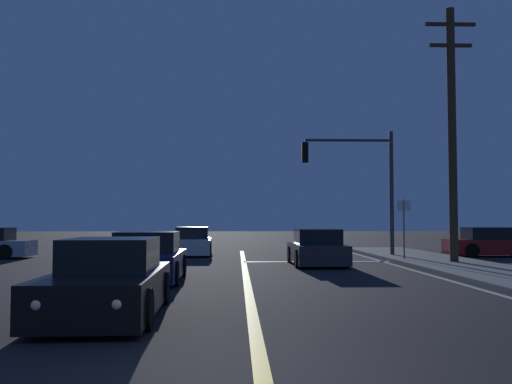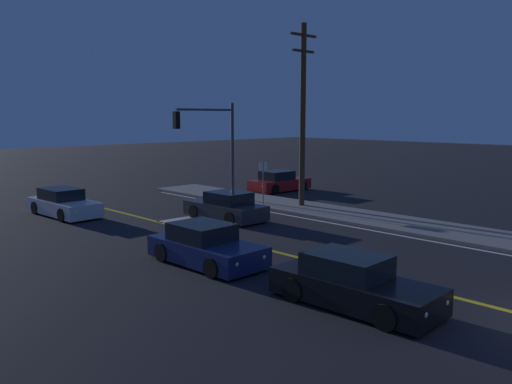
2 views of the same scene
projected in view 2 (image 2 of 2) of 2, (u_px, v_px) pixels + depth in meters
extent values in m
cube|color=slate|center=(395.00, 223.00, 23.70)|extent=(3.20, 33.75, 0.15)
cube|color=gold|center=(284.00, 254.00, 18.60)|extent=(0.20, 31.87, 0.01)
cube|color=silver|center=(372.00, 231.00, 22.43)|extent=(0.16, 31.87, 0.01)
cube|color=silver|center=(208.00, 214.00, 26.19)|extent=(5.80, 0.50, 0.01)
cube|color=#2D2D33|center=(225.00, 210.00, 24.88)|extent=(1.84, 4.22, 0.68)
cube|color=black|center=(229.00, 198.00, 24.61)|extent=(1.56, 1.95, 0.60)
cylinder|color=black|center=(194.00, 211.00, 25.23)|extent=(0.23, 0.64, 0.64)
cylinder|color=black|center=(221.00, 207.00, 26.39)|extent=(0.23, 0.64, 0.64)
cylinder|color=black|center=(230.00, 219.00, 23.39)|extent=(0.23, 0.64, 0.64)
cylinder|color=black|center=(257.00, 214.00, 24.56)|extent=(0.23, 0.64, 0.64)
sphere|color=#FFF4CC|center=(190.00, 205.00, 25.91)|extent=(0.18, 0.18, 0.18)
sphere|color=#FFF4CC|center=(207.00, 202.00, 26.69)|extent=(0.18, 0.18, 0.18)
sphere|color=red|center=(246.00, 216.00, 23.03)|extent=(0.14, 0.14, 0.14)
sphere|color=red|center=(264.00, 213.00, 23.81)|extent=(0.14, 0.14, 0.14)
cube|color=silver|center=(64.00, 207.00, 25.79)|extent=(1.91, 4.66, 0.68)
cube|color=black|center=(61.00, 194.00, 25.89)|extent=(1.57, 2.17, 0.60)
cylinder|color=black|center=(94.00, 211.00, 25.41)|extent=(0.24, 0.65, 0.64)
cylinder|color=black|center=(62.00, 215.00, 24.26)|extent=(0.24, 0.65, 0.64)
cylinder|color=black|center=(66.00, 204.00, 27.36)|extent=(0.24, 0.65, 0.64)
cylinder|color=black|center=(36.00, 208.00, 26.20)|extent=(0.24, 0.65, 0.64)
sphere|color=#FFF4CC|center=(97.00, 209.00, 24.64)|extent=(0.18, 0.18, 0.18)
sphere|color=#FFF4CC|center=(76.00, 212.00, 23.87)|extent=(0.18, 0.18, 0.18)
sphere|color=red|center=(54.00, 199.00, 27.70)|extent=(0.14, 0.14, 0.14)
sphere|color=red|center=(34.00, 201.00, 26.93)|extent=(0.14, 0.14, 0.14)
cube|color=navy|center=(207.00, 251.00, 17.31)|extent=(1.95, 4.20, 0.68)
cube|color=black|center=(202.00, 232.00, 17.40)|extent=(1.64, 1.94, 0.60)
cylinder|color=black|center=(253.00, 257.00, 17.04)|extent=(0.23, 0.64, 0.64)
cylinder|color=black|center=(212.00, 268.00, 15.81)|extent=(0.23, 0.64, 0.64)
cylinder|color=black|center=(203.00, 243.00, 18.84)|extent=(0.23, 0.64, 0.64)
cylinder|color=black|center=(162.00, 252.00, 17.61)|extent=(0.23, 0.64, 0.64)
sphere|color=#FFF4CC|center=(263.00, 257.00, 16.30)|extent=(0.18, 0.18, 0.18)
sphere|color=#FFF4CC|center=(236.00, 264.00, 15.48)|extent=(0.18, 0.18, 0.18)
sphere|color=red|center=(183.00, 236.00, 19.12)|extent=(0.14, 0.14, 0.14)
sphere|color=red|center=(157.00, 241.00, 18.31)|extent=(0.14, 0.14, 0.14)
cube|color=maroon|center=(280.00, 184.00, 34.33)|extent=(4.20, 2.00, 0.68)
cube|color=black|center=(277.00, 176.00, 34.08)|extent=(1.96, 1.66, 0.60)
cylinder|color=black|center=(284.00, 183.00, 35.83)|extent=(0.65, 0.24, 0.64)
cylinder|color=black|center=(302.00, 186.00, 34.57)|extent=(0.65, 0.24, 0.64)
cylinder|color=black|center=(256.00, 187.00, 34.14)|extent=(0.65, 0.24, 0.64)
cylinder|color=black|center=(275.00, 189.00, 32.87)|extent=(0.65, 0.24, 0.64)
sphere|color=#FFF4CC|center=(294.00, 180.00, 36.07)|extent=(0.18, 0.18, 0.18)
sphere|color=#FFF4CC|center=(307.00, 181.00, 35.23)|extent=(0.18, 0.18, 0.18)
sphere|color=red|center=(251.00, 185.00, 33.41)|extent=(0.14, 0.14, 0.14)
sphere|color=red|center=(263.00, 187.00, 32.57)|extent=(0.14, 0.14, 0.14)
cube|color=black|center=(355.00, 290.00, 13.42)|extent=(1.86, 4.47, 0.68)
cube|color=black|center=(347.00, 265.00, 13.52)|extent=(1.55, 2.08, 0.60)
cylinder|color=black|center=(419.00, 300.00, 13.07)|extent=(0.24, 0.65, 0.64)
cylinder|color=black|center=(386.00, 317.00, 11.93)|extent=(0.24, 0.65, 0.64)
cylinder|color=black|center=(330.00, 276.00, 14.96)|extent=(0.24, 0.65, 0.64)
cylinder|color=black|center=(294.00, 290.00, 13.81)|extent=(0.24, 0.65, 0.64)
sphere|color=#FFF4CC|center=(445.00, 302.00, 12.31)|extent=(0.18, 0.18, 0.18)
sphere|color=#FFF4CC|center=(424.00, 315.00, 11.55)|extent=(0.18, 0.18, 0.18)
sphere|color=red|center=(303.00, 266.00, 15.28)|extent=(0.14, 0.14, 0.14)
sphere|color=red|center=(278.00, 274.00, 14.52)|extent=(0.14, 0.14, 0.14)
cylinder|color=#38383D|center=(232.00, 152.00, 29.98)|extent=(0.18, 0.18, 5.62)
cylinder|color=#38383D|center=(205.00, 110.00, 28.30)|extent=(3.86, 0.12, 0.12)
cube|color=black|center=(176.00, 120.00, 27.05)|extent=(0.28, 0.28, 0.90)
sphere|color=red|center=(176.00, 115.00, 27.01)|extent=(0.22, 0.22, 0.22)
sphere|color=#4C2D05|center=(176.00, 120.00, 27.05)|extent=(0.22, 0.22, 0.22)
sphere|color=#0A3814|center=(177.00, 125.00, 27.09)|extent=(0.22, 0.22, 0.22)
cylinder|color=#42301E|center=(303.00, 118.00, 27.39)|extent=(0.31, 0.31, 9.59)
cube|color=#42301E|center=(304.00, 35.00, 26.79)|extent=(1.89, 0.12, 0.12)
cube|color=#42301E|center=(303.00, 51.00, 26.90)|extent=(1.59, 0.12, 0.12)
cylinder|color=slate|center=(263.00, 185.00, 28.01)|extent=(0.06, 0.06, 2.48)
cube|color=white|center=(263.00, 166.00, 27.86)|extent=(0.56, 0.05, 0.40)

